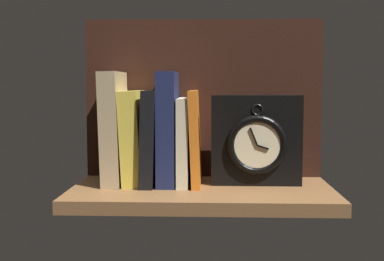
# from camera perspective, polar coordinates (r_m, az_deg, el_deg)

# --- Properties ---
(ground_plane) EXTENTS (0.52, 0.27, 0.03)m
(ground_plane) POSITION_cam_1_polar(r_m,az_deg,el_deg) (1.03, 1.11, -7.06)
(ground_plane) COLOR brown
(back_panel) EXTENTS (0.52, 0.01, 0.35)m
(back_panel) POSITION_cam_1_polar(r_m,az_deg,el_deg) (1.13, 1.26, 3.57)
(back_panel) COLOR black
(back_panel) RESTS_ON ground_plane
(book_tan_shortstories) EXTENTS (0.04, 0.14, 0.23)m
(book_tan_shortstories) POSITION_cam_1_polar(r_m,az_deg,el_deg) (1.07, -8.70, 0.30)
(book_tan_shortstories) COLOR tan
(book_tan_shortstories) RESTS_ON ground_plane
(book_yellow_seinlanguage) EXTENTS (0.05, 0.14, 0.19)m
(book_yellow_seinlanguage) POSITION_cam_1_polar(r_m,az_deg,el_deg) (1.07, -6.54, -0.74)
(book_yellow_seinlanguage) COLOR gold
(book_yellow_seinlanguage) RESTS_ON ground_plane
(book_black_skeptic) EXTENTS (0.03, 0.16, 0.19)m
(book_black_skeptic) POSITION_cam_1_polar(r_m,az_deg,el_deg) (1.06, -4.61, -0.74)
(book_black_skeptic) COLOR black
(book_black_skeptic) RESTS_ON ground_plane
(book_navy_bierce) EXTENTS (0.04, 0.14, 0.23)m
(book_navy_bierce) POSITION_cam_1_polar(r_m,az_deg,el_deg) (1.05, -2.72, 0.29)
(book_navy_bierce) COLOR #192147
(book_navy_bierce) RESTS_ON ground_plane
(book_cream_twain) EXTENTS (0.02, 0.15, 0.18)m
(book_cream_twain) POSITION_cam_1_polar(r_m,az_deg,el_deg) (1.06, -0.92, -1.17)
(book_cream_twain) COLOR beige
(book_cream_twain) RESTS_ON ground_plane
(book_orange_pandolfini) EXTENTS (0.03, 0.16, 0.19)m
(book_orange_pandolfini) POSITION_cam_1_polar(r_m,az_deg,el_deg) (1.05, 0.34, -0.76)
(book_orange_pandolfini) COLOR orange
(book_orange_pandolfini) RESTS_ON ground_plane
(framed_clock) EXTENTS (0.18, 0.06, 0.18)m
(framed_clock) POSITION_cam_1_polar(r_m,az_deg,el_deg) (1.05, 7.18, -1.11)
(framed_clock) COLOR black
(framed_clock) RESTS_ON ground_plane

